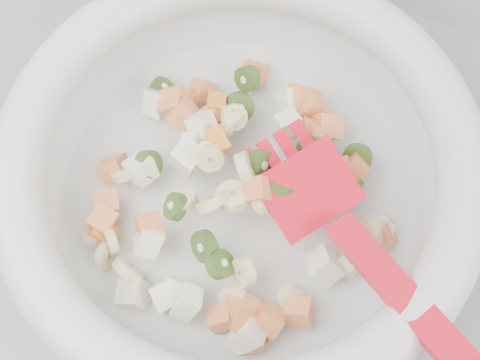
% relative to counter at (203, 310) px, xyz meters
% --- Properties ---
extents(counter, '(2.00, 0.60, 0.90)m').
position_rel_counter_xyz_m(counter, '(0.00, 0.00, 0.00)').
color(counter, gray).
rests_on(counter, ground).
extents(mixing_bowl, '(0.48, 0.39, 0.14)m').
position_rel_counter_xyz_m(mixing_bowl, '(0.05, 0.03, 0.51)').
color(mixing_bowl, silver).
rests_on(mixing_bowl, counter).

